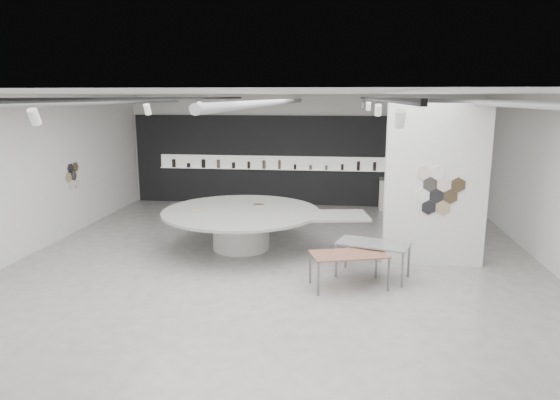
# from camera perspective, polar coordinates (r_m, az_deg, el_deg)

# --- Properties ---
(room) EXTENTS (12.02, 14.02, 3.82)m
(room) POSITION_cam_1_polar(r_m,az_deg,el_deg) (10.50, -1.28, 2.60)
(room) COLOR #A8A49E
(room) RESTS_ON ground
(back_wall_display) EXTENTS (11.80, 0.27, 3.10)m
(back_wall_display) POSITION_cam_1_polar(r_m,az_deg,el_deg) (17.39, 2.11, 4.48)
(back_wall_display) COLOR black
(back_wall_display) RESTS_ON ground
(partition_column) EXTENTS (2.20, 0.38, 3.60)m
(partition_column) POSITION_cam_1_polar(r_m,az_deg,el_deg) (11.60, 17.33, 1.58)
(partition_column) COLOR white
(partition_column) RESTS_ON ground
(display_island) EXTENTS (5.41, 4.47, 1.00)m
(display_island) POSITION_cam_1_polar(r_m,az_deg,el_deg) (12.42, -4.09, -2.71)
(display_island) COLOR white
(display_island) RESTS_ON ground
(sample_table_wood) EXTENTS (1.64, 1.15, 0.70)m
(sample_table_wood) POSITION_cam_1_polar(r_m,az_deg,el_deg) (10.02, 7.90, -6.37)
(sample_table_wood) COLOR brown
(sample_table_wood) RESTS_ON ground
(sample_table_stone) EXTENTS (1.62, 1.15, 0.75)m
(sample_table_stone) POSITION_cam_1_polar(r_m,az_deg,el_deg) (10.62, 10.59, -5.17)
(sample_table_stone) COLOR gray
(sample_table_stone) RESTS_ON ground
(kitchen_counter) EXTENTS (1.87, 0.79, 1.45)m
(kitchen_counter) POSITION_cam_1_polar(r_m,az_deg,el_deg) (17.23, 14.26, 0.63)
(kitchen_counter) COLOR white
(kitchen_counter) RESTS_ON ground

